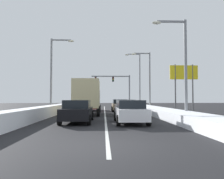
{
  "coord_description": "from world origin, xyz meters",
  "views": [
    {
      "loc": [
        -0.15,
        -7.81,
        1.61
      ],
      "look_at": [
        0.99,
        22.65,
        2.84
      ],
      "focal_mm": 36.17,
      "sensor_mm": 36.0,
      "label": 1
    }
  ],
  "objects_px": {
    "sedan_white_right_lane_nearest": "(130,112)",
    "street_lamp_left_mid": "(54,68)",
    "sedan_black_center_lane_nearest": "(77,111)",
    "roadside_sign_right": "(184,77)",
    "sedan_tan_right_lane_third": "(120,105)",
    "sedan_silver_right_lane_second": "(125,108)",
    "street_lamp_right_mid": "(147,75)",
    "box_truck_center_lane_second": "(88,96)",
    "street_lamp_right_far": "(138,76)",
    "sedan_red_center_lane_third": "(92,105)",
    "street_lamp_right_near": "(181,59)",
    "traffic_light_gantry": "(117,84)"
  },
  "relations": [
    {
      "from": "sedan_black_center_lane_nearest",
      "to": "sedan_silver_right_lane_second",
      "type": "bearing_deg",
      "value": 57.48
    },
    {
      "from": "sedan_black_center_lane_nearest",
      "to": "street_lamp_right_far",
      "type": "height_order",
      "value": "street_lamp_right_far"
    },
    {
      "from": "sedan_white_right_lane_nearest",
      "to": "street_lamp_right_far",
      "type": "bearing_deg",
      "value": 80.08
    },
    {
      "from": "sedan_red_center_lane_third",
      "to": "street_lamp_right_near",
      "type": "height_order",
      "value": "street_lamp_right_near"
    },
    {
      "from": "traffic_light_gantry",
      "to": "street_lamp_left_mid",
      "type": "relative_size",
      "value": 0.9
    },
    {
      "from": "street_lamp_left_mid",
      "to": "roadside_sign_right",
      "type": "relative_size",
      "value": 1.53
    },
    {
      "from": "sedan_white_right_lane_nearest",
      "to": "street_lamp_right_mid",
      "type": "bearing_deg",
      "value": 75.28
    },
    {
      "from": "sedan_white_right_lane_nearest",
      "to": "street_lamp_right_mid",
      "type": "relative_size",
      "value": 0.56
    },
    {
      "from": "sedan_white_right_lane_nearest",
      "to": "sedan_silver_right_lane_second",
      "type": "distance_m",
      "value": 6.6
    },
    {
      "from": "sedan_black_center_lane_nearest",
      "to": "roadside_sign_right",
      "type": "distance_m",
      "value": 15.16
    },
    {
      "from": "box_truck_center_lane_second",
      "to": "street_lamp_left_mid",
      "type": "bearing_deg",
      "value": 144.73
    },
    {
      "from": "traffic_light_gantry",
      "to": "street_lamp_right_far",
      "type": "bearing_deg",
      "value": -59.41
    },
    {
      "from": "box_truck_center_lane_second",
      "to": "sedan_red_center_lane_third",
      "type": "xyz_separation_m",
      "value": [
        0.09,
        7.42,
        -1.14
      ]
    },
    {
      "from": "sedan_tan_right_lane_third",
      "to": "sedan_black_center_lane_nearest",
      "type": "xyz_separation_m",
      "value": [
        -3.77,
        -12.84,
        0.0
      ]
    },
    {
      "from": "sedan_red_center_lane_third",
      "to": "sedan_white_right_lane_nearest",
      "type": "bearing_deg",
      "value": -78.08
    },
    {
      "from": "street_lamp_right_far",
      "to": "street_lamp_right_mid",
      "type": "bearing_deg",
      "value": -88.48
    },
    {
      "from": "box_truck_center_lane_second",
      "to": "roadside_sign_right",
      "type": "relative_size",
      "value": 1.31
    },
    {
      "from": "sedan_red_center_lane_third",
      "to": "street_lamp_right_near",
      "type": "distance_m",
      "value": 15.71
    },
    {
      "from": "street_lamp_right_mid",
      "to": "street_lamp_right_far",
      "type": "distance_m",
      "value": 7.24
    },
    {
      "from": "street_lamp_right_mid",
      "to": "street_lamp_right_far",
      "type": "height_order",
      "value": "street_lamp_right_far"
    },
    {
      "from": "sedan_red_center_lane_third",
      "to": "street_lamp_right_mid",
      "type": "bearing_deg",
      "value": 8.07
    },
    {
      "from": "roadside_sign_right",
      "to": "box_truck_center_lane_second",
      "type": "bearing_deg",
      "value": -166.68
    },
    {
      "from": "sedan_white_right_lane_nearest",
      "to": "sedan_red_center_lane_third",
      "type": "bearing_deg",
      "value": 101.92
    },
    {
      "from": "sedan_white_right_lane_nearest",
      "to": "street_lamp_left_mid",
      "type": "height_order",
      "value": "street_lamp_left_mid"
    },
    {
      "from": "sedan_silver_right_lane_second",
      "to": "roadside_sign_right",
      "type": "bearing_deg",
      "value": 29.36
    },
    {
      "from": "sedan_tan_right_lane_third",
      "to": "street_lamp_right_near",
      "type": "relative_size",
      "value": 0.59
    },
    {
      "from": "sedan_silver_right_lane_second",
      "to": "street_lamp_left_mid",
      "type": "height_order",
      "value": "street_lamp_left_mid"
    },
    {
      "from": "street_lamp_right_far",
      "to": "street_lamp_left_mid",
      "type": "bearing_deg",
      "value": -131.6
    },
    {
      "from": "sedan_white_right_lane_nearest",
      "to": "street_lamp_left_mid",
      "type": "distance_m",
      "value": 13.74
    },
    {
      "from": "box_truck_center_lane_second",
      "to": "street_lamp_right_mid",
      "type": "bearing_deg",
      "value": 47.86
    },
    {
      "from": "sedan_red_center_lane_third",
      "to": "box_truck_center_lane_second",
      "type": "bearing_deg",
      "value": -90.69
    },
    {
      "from": "sedan_black_center_lane_nearest",
      "to": "box_truck_center_lane_second",
      "type": "xyz_separation_m",
      "value": [
        0.17,
        7.45,
        1.14
      ]
    },
    {
      "from": "sedan_white_right_lane_nearest",
      "to": "street_lamp_right_near",
      "type": "height_order",
      "value": "street_lamp_right_near"
    },
    {
      "from": "sedan_silver_right_lane_second",
      "to": "sedan_tan_right_lane_third",
      "type": "bearing_deg",
      "value": 90.54
    },
    {
      "from": "sedan_tan_right_lane_third",
      "to": "street_lamp_left_mid",
      "type": "height_order",
      "value": "street_lamp_left_mid"
    },
    {
      "from": "sedan_black_center_lane_nearest",
      "to": "street_lamp_left_mid",
      "type": "xyz_separation_m",
      "value": [
        -3.8,
        10.25,
        4.25
      ]
    },
    {
      "from": "sedan_silver_right_lane_second",
      "to": "street_lamp_right_far",
      "type": "relative_size",
      "value": 0.48
    },
    {
      "from": "box_truck_center_lane_second",
      "to": "street_lamp_right_mid",
      "type": "distance_m",
      "value": 11.84
    },
    {
      "from": "sedan_tan_right_lane_third",
      "to": "street_lamp_right_mid",
      "type": "height_order",
      "value": "street_lamp_right_mid"
    },
    {
      "from": "street_lamp_right_far",
      "to": "roadside_sign_right",
      "type": "distance_m",
      "value": 13.64
    },
    {
      "from": "sedan_white_right_lane_nearest",
      "to": "sedan_silver_right_lane_second",
      "type": "height_order",
      "value": "same"
    },
    {
      "from": "street_lamp_right_mid",
      "to": "street_lamp_left_mid",
      "type": "relative_size",
      "value": 0.96
    },
    {
      "from": "sedan_silver_right_lane_second",
      "to": "street_lamp_right_near",
      "type": "height_order",
      "value": "street_lamp_right_near"
    },
    {
      "from": "sedan_tan_right_lane_third",
      "to": "street_lamp_right_near",
      "type": "xyz_separation_m",
      "value": [
        3.85,
        -11.3,
        3.85
      ]
    },
    {
      "from": "box_truck_center_lane_second",
      "to": "street_lamp_right_near",
      "type": "relative_size",
      "value": 0.94
    },
    {
      "from": "sedan_white_right_lane_nearest",
      "to": "street_lamp_right_mid",
      "type": "xyz_separation_m",
      "value": [
        4.34,
        16.53,
        4.09
      ]
    },
    {
      "from": "sedan_silver_right_lane_second",
      "to": "street_lamp_right_mid",
      "type": "distance_m",
      "value": 11.48
    },
    {
      "from": "sedan_white_right_lane_nearest",
      "to": "street_lamp_left_mid",
      "type": "relative_size",
      "value": 0.54
    },
    {
      "from": "sedan_tan_right_lane_third",
      "to": "sedan_black_center_lane_nearest",
      "type": "height_order",
      "value": "same"
    },
    {
      "from": "sedan_tan_right_lane_third",
      "to": "sedan_silver_right_lane_second",
      "type": "bearing_deg",
      "value": -89.46
    }
  ]
}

